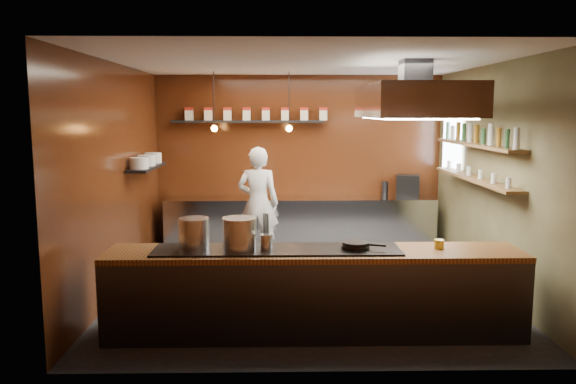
{
  "coord_description": "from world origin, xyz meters",
  "views": [
    {
      "loc": [
        -0.4,
        -7.36,
        2.37
      ],
      "look_at": [
        -0.24,
        0.4,
        1.25
      ],
      "focal_mm": 35.0,
      "sensor_mm": 36.0,
      "label": 1
    }
  ],
  "objects_px": {
    "extractor_hood": "(414,101)",
    "stockpot_large": "(194,233)",
    "espresso_machine": "(408,186)",
    "chef": "(258,203)",
    "stockpot_small": "(240,233)"
  },
  "relations": [
    {
      "from": "extractor_hood",
      "to": "stockpot_large",
      "type": "bearing_deg",
      "value": -156.57
    },
    {
      "from": "stockpot_large",
      "to": "espresso_machine",
      "type": "bearing_deg",
      "value": 50.0
    },
    {
      "from": "extractor_hood",
      "to": "chef",
      "type": "height_order",
      "value": "extractor_hood"
    },
    {
      "from": "stockpot_large",
      "to": "stockpot_small",
      "type": "height_order",
      "value": "stockpot_small"
    },
    {
      "from": "extractor_hood",
      "to": "stockpot_large",
      "type": "relative_size",
      "value": 6.17
    },
    {
      "from": "espresso_machine",
      "to": "chef",
      "type": "xyz_separation_m",
      "value": [
        -2.58,
        -0.71,
        -0.18
      ]
    },
    {
      "from": "stockpot_large",
      "to": "espresso_machine",
      "type": "relative_size",
      "value": 0.85
    },
    {
      "from": "stockpot_small",
      "to": "espresso_machine",
      "type": "height_order",
      "value": "espresso_machine"
    },
    {
      "from": "extractor_hood",
      "to": "chef",
      "type": "xyz_separation_m",
      "value": [
        -2.0,
        1.94,
        -1.6
      ]
    },
    {
      "from": "stockpot_large",
      "to": "chef",
      "type": "relative_size",
      "value": 0.18
    },
    {
      "from": "stockpot_large",
      "to": "stockpot_small",
      "type": "xyz_separation_m",
      "value": [
        0.49,
        -0.09,
        0.01
      ]
    },
    {
      "from": "stockpot_small",
      "to": "chef",
      "type": "bearing_deg",
      "value": 88.41
    },
    {
      "from": "espresso_machine",
      "to": "chef",
      "type": "relative_size",
      "value": 0.21
    },
    {
      "from": "stockpot_small",
      "to": "stockpot_large",
      "type": "bearing_deg",
      "value": 169.27
    },
    {
      "from": "extractor_hood",
      "to": "espresso_machine",
      "type": "bearing_deg",
      "value": 77.62
    }
  ]
}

